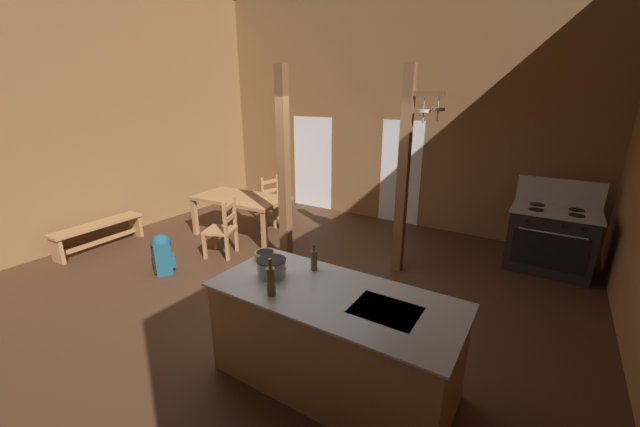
{
  "coord_description": "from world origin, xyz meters",
  "views": [
    {
      "loc": [
        2.91,
        -3.41,
        2.52
      ],
      "look_at": [
        0.38,
        0.6,
        0.99
      ],
      "focal_mm": 20.81,
      "sensor_mm": 36.0,
      "label": 1
    }
  ],
  "objects_px": {
    "ladderback_chair_near_window": "(223,229)",
    "bench_along_left_wall": "(99,231)",
    "stove_range": "(550,239)",
    "stockpot_on_counter": "(272,267)",
    "mixing_bowl_on_counter": "(265,255)",
    "kitchen_island": "(333,339)",
    "bottle_tall_on_counter": "(314,260)",
    "bottle_short_on_counter": "(271,280)",
    "backpack": "(162,252)",
    "dining_table": "(241,201)",
    "ladderback_chair_by_post": "(274,201)"
  },
  "relations": [
    {
      "from": "bottle_tall_on_counter",
      "to": "stockpot_on_counter",
      "type": "bearing_deg",
      "value": -131.07
    },
    {
      "from": "ladderback_chair_near_window",
      "to": "bottle_short_on_counter",
      "type": "distance_m",
      "value": 3.12
    },
    {
      "from": "dining_table",
      "to": "bottle_tall_on_counter",
      "type": "xyz_separation_m",
      "value": [
        2.95,
        -2.05,
        0.37
      ]
    },
    {
      "from": "stove_range",
      "to": "bottle_short_on_counter",
      "type": "distance_m",
      "value": 4.53
    },
    {
      "from": "stockpot_on_counter",
      "to": "bottle_tall_on_counter",
      "type": "relative_size",
      "value": 1.33
    },
    {
      "from": "dining_table",
      "to": "ladderback_chair_near_window",
      "type": "bearing_deg",
      "value": -64.6
    },
    {
      "from": "ladderback_chair_by_post",
      "to": "backpack",
      "type": "distance_m",
      "value": 2.63
    },
    {
      "from": "kitchen_island",
      "to": "stove_range",
      "type": "distance_m",
      "value": 4.04
    },
    {
      "from": "ladderback_chair_by_post",
      "to": "bench_along_left_wall",
      "type": "xyz_separation_m",
      "value": [
        -1.69,
        -2.63,
        -0.15
      ]
    },
    {
      "from": "ladderback_chair_by_post",
      "to": "backpack",
      "type": "height_order",
      "value": "ladderback_chair_by_post"
    },
    {
      "from": "mixing_bowl_on_counter",
      "to": "bottle_tall_on_counter",
      "type": "xyz_separation_m",
      "value": [
        0.56,
        0.06,
        0.06
      ]
    },
    {
      "from": "stockpot_on_counter",
      "to": "stove_range",
      "type": "bearing_deg",
      "value": 59.6
    },
    {
      "from": "backpack",
      "to": "bottle_tall_on_counter",
      "type": "distance_m",
      "value": 2.95
    },
    {
      "from": "bench_along_left_wall",
      "to": "mixing_bowl_on_counter",
      "type": "height_order",
      "value": "mixing_bowl_on_counter"
    },
    {
      "from": "bench_along_left_wall",
      "to": "mixing_bowl_on_counter",
      "type": "relative_size",
      "value": 6.83
    },
    {
      "from": "backpack",
      "to": "stockpot_on_counter",
      "type": "relative_size",
      "value": 1.74
    },
    {
      "from": "kitchen_island",
      "to": "stove_range",
      "type": "bearing_deg",
      "value": 67.48
    },
    {
      "from": "mixing_bowl_on_counter",
      "to": "bottle_short_on_counter",
      "type": "height_order",
      "value": "bottle_short_on_counter"
    },
    {
      "from": "stove_range",
      "to": "bench_along_left_wall",
      "type": "bearing_deg",
      "value": -154.04
    },
    {
      "from": "dining_table",
      "to": "bottle_tall_on_counter",
      "type": "distance_m",
      "value": 3.61
    },
    {
      "from": "stove_range",
      "to": "stockpot_on_counter",
      "type": "xyz_separation_m",
      "value": [
        -2.2,
        -3.76,
        0.51
      ]
    },
    {
      "from": "bottle_tall_on_counter",
      "to": "stove_range",
      "type": "bearing_deg",
      "value": 60.71
    },
    {
      "from": "mixing_bowl_on_counter",
      "to": "bottle_tall_on_counter",
      "type": "distance_m",
      "value": 0.56
    },
    {
      "from": "ladderback_chair_near_window",
      "to": "backpack",
      "type": "xyz_separation_m",
      "value": [
        -0.31,
        -0.91,
        -0.14
      ]
    },
    {
      "from": "ladderback_chair_near_window",
      "to": "stockpot_on_counter",
      "type": "relative_size",
      "value": 2.78
    },
    {
      "from": "bench_along_left_wall",
      "to": "backpack",
      "type": "relative_size",
      "value": 2.49
    },
    {
      "from": "stove_range",
      "to": "ladderback_chair_by_post",
      "type": "bearing_deg",
      "value": -173.64
    },
    {
      "from": "backpack",
      "to": "stockpot_on_counter",
      "type": "distance_m",
      "value": 2.73
    },
    {
      "from": "mixing_bowl_on_counter",
      "to": "bottle_short_on_counter",
      "type": "bearing_deg",
      "value": -45.66
    },
    {
      "from": "backpack",
      "to": "mixing_bowl_on_counter",
      "type": "xyz_separation_m",
      "value": [
        2.29,
        -0.35,
        0.64
      ]
    },
    {
      "from": "ladderback_chair_near_window",
      "to": "bench_along_left_wall",
      "type": "height_order",
      "value": "ladderback_chair_near_window"
    },
    {
      "from": "bottle_short_on_counter",
      "to": "bottle_tall_on_counter",
      "type": "bearing_deg",
      "value": 85.02
    },
    {
      "from": "dining_table",
      "to": "backpack",
      "type": "relative_size",
      "value": 2.96
    },
    {
      "from": "dining_table",
      "to": "bottle_short_on_counter",
      "type": "xyz_separation_m",
      "value": [
        2.9,
        -2.63,
        0.39
      ]
    },
    {
      "from": "bottle_short_on_counter",
      "to": "backpack",
      "type": "bearing_deg",
      "value": 162.75
    },
    {
      "from": "ladderback_chair_by_post",
      "to": "bottle_short_on_counter",
      "type": "bearing_deg",
      "value": -51.06
    },
    {
      "from": "dining_table",
      "to": "mixing_bowl_on_counter",
      "type": "distance_m",
      "value": 3.2
    },
    {
      "from": "kitchen_island",
      "to": "bottle_tall_on_counter",
      "type": "distance_m",
      "value": 0.74
    },
    {
      "from": "kitchen_island",
      "to": "stove_range",
      "type": "relative_size",
      "value": 1.64
    },
    {
      "from": "stockpot_on_counter",
      "to": "bottle_short_on_counter",
      "type": "bearing_deg",
      "value": -51.33
    },
    {
      "from": "stove_range",
      "to": "bench_along_left_wall",
      "type": "height_order",
      "value": "stove_range"
    },
    {
      "from": "kitchen_island",
      "to": "bottle_tall_on_counter",
      "type": "xyz_separation_m",
      "value": [
        -0.38,
        0.29,
        0.56
      ]
    },
    {
      "from": "kitchen_island",
      "to": "ladderback_chair_by_post",
      "type": "relative_size",
      "value": 2.27
    },
    {
      "from": "stove_range",
      "to": "mixing_bowl_on_counter",
      "type": "height_order",
      "value": "stove_range"
    },
    {
      "from": "bottle_short_on_counter",
      "to": "dining_table",
      "type": "bearing_deg",
      "value": 137.74
    },
    {
      "from": "stove_range",
      "to": "dining_table",
      "type": "distance_m",
      "value": 5.08
    },
    {
      "from": "kitchen_island",
      "to": "bottle_tall_on_counter",
      "type": "relative_size",
      "value": 8.39
    },
    {
      "from": "ladderback_chair_by_post",
      "to": "kitchen_island",
      "type": "bearing_deg",
      "value": -44.49
    },
    {
      "from": "stove_range",
      "to": "dining_table",
      "type": "bearing_deg",
      "value": -164.03
    },
    {
      "from": "bench_along_left_wall",
      "to": "bottle_tall_on_counter",
      "type": "relative_size",
      "value": 5.76
    }
  ]
}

